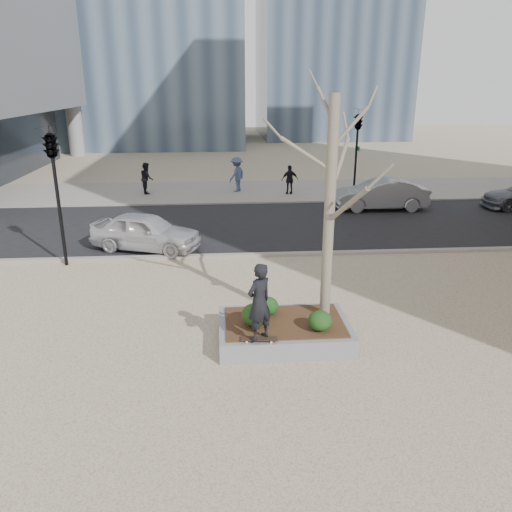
{
  "coord_description": "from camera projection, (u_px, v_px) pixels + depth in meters",
  "views": [
    {
      "loc": [
        -0.43,
        -10.28,
        5.67
      ],
      "look_at": [
        0.5,
        2.0,
        1.4
      ],
      "focal_mm": 35.0,
      "sensor_mm": 36.0,
      "label": 1
    }
  ],
  "objects": [
    {
      "name": "car_silver",
      "position": [
        380.0,
        194.0,
        23.43
      ],
      "size": [
        4.37,
        1.59,
        1.43
      ],
      "primitive_type": "imported",
      "rotation": [
        0.0,
        0.0,
        4.69
      ],
      "color": "gray",
      "rests_on": "street"
    },
    {
      "name": "pedestrian_a",
      "position": [
        147.0,
        178.0,
        26.81
      ],
      "size": [
        0.81,
        0.94,
        1.66
      ],
      "primitive_type": "imported",
      "rotation": [
        0.0,
        0.0,
        1.82
      ],
      "color": "black",
      "rests_on": "far_sidewalk"
    },
    {
      "name": "street",
      "position": [
        230.0,
        225.0,
        20.99
      ],
      "size": [
        60.0,
        8.0,
        0.02
      ],
      "primitive_type": "cube",
      "color": "black",
      "rests_on": "ground"
    },
    {
      "name": "skateboarder",
      "position": [
        259.0,
        302.0,
        10.36
      ],
      "size": [
        0.74,
        0.7,
        1.7
      ],
      "primitive_type": "imported",
      "rotation": [
        0.0,
        0.0,
        3.82
      ],
      "color": "black",
      "rests_on": "skateboard"
    },
    {
      "name": "sycamore_tree",
      "position": [
        331.0,
        175.0,
        10.75
      ],
      "size": [
        2.8,
        2.8,
        6.6
      ],
      "primitive_type": null,
      "color": "gray",
      "rests_on": "planter_mulch"
    },
    {
      "name": "skateboard",
      "position": [
        259.0,
        340.0,
        10.65
      ],
      "size": [
        0.79,
        0.27,
        0.08
      ],
      "primitive_type": null,
      "rotation": [
        0.0,
        0.0,
        -0.09
      ],
      "color": "black",
      "rests_on": "planter"
    },
    {
      "name": "pedestrian_c",
      "position": [
        290.0,
        180.0,
        26.67
      ],
      "size": [
        0.95,
        0.49,
        1.54
      ],
      "primitive_type": "imported",
      "rotation": [
        0.0,
        0.0,
        3.27
      ],
      "color": "black",
      "rests_on": "far_sidewalk"
    },
    {
      "name": "pedestrian_b",
      "position": [
        237.0,
        174.0,
        27.28
      ],
      "size": [
        1.27,
        1.4,
        1.88
      ],
      "primitive_type": "imported",
      "rotation": [
        0.0,
        0.0,
        4.1
      ],
      "color": "#405274",
      "rests_on": "far_sidewalk"
    },
    {
      "name": "ground",
      "position": [
        241.0,
        342.0,
        11.57
      ],
      "size": [
        120.0,
        120.0,
        0.0
      ],
      "primitive_type": "plane",
      "color": "#C0AE8D",
      "rests_on": "ground"
    },
    {
      "name": "shrub_middle",
      "position": [
        268.0,
        306.0,
        11.74
      ],
      "size": [
        0.51,
        0.51,
        0.44
      ],
      "primitive_type": "ellipsoid",
      "color": "black",
      "rests_on": "planter_mulch"
    },
    {
      "name": "traffic_light_far",
      "position": [
        356.0,
        155.0,
        25.05
      ],
      "size": [
        0.6,
        2.48,
        4.5
      ],
      "primitive_type": null,
      "color": "black",
      "rests_on": "ground"
    },
    {
      "name": "shrub_left",
      "position": [
        255.0,
        315.0,
        11.2
      ],
      "size": [
        0.61,
        0.61,
        0.52
      ],
      "primitive_type": "ellipsoid",
      "color": "black",
      "rests_on": "planter_mulch"
    },
    {
      "name": "police_car",
      "position": [
        146.0,
        232.0,
        17.72
      ],
      "size": [
        4.21,
        2.77,
        1.33
      ],
      "primitive_type": "imported",
      "rotation": [
        0.0,
        0.0,
        1.24
      ],
      "color": "silver",
      "rests_on": "street"
    },
    {
      "name": "traffic_light_near",
      "position": [
        58.0,
        198.0,
        15.72
      ],
      "size": [
        0.6,
        2.48,
        4.5
      ],
      "primitive_type": null,
      "color": "black",
      "rests_on": "ground"
    },
    {
      "name": "planter",
      "position": [
        284.0,
        331.0,
        11.57
      ],
      "size": [
        3.0,
        2.0,
        0.45
      ],
      "primitive_type": "cube",
      "color": "gray",
      "rests_on": "ground"
    },
    {
      "name": "shrub_right",
      "position": [
        320.0,
        321.0,
        11.0
      ],
      "size": [
        0.53,
        0.53,
        0.45
      ],
      "primitive_type": "ellipsoid",
      "color": "#163F14",
      "rests_on": "planter_mulch"
    },
    {
      "name": "planter_mulch",
      "position": [
        284.0,
        322.0,
        11.49
      ],
      "size": [
        2.7,
        1.7,
        0.04
      ],
      "primitive_type": "cube",
      "color": "#382314",
      "rests_on": "planter"
    },
    {
      "name": "far_sidewalk",
      "position": [
        227.0,
        191.0,
        27.58
      ],
      "size": [
        60.0,
        6.0,
        0.02
      ],
      "primitive_type": "cube",
      "color": "gray",
      "rests_on": "ground"
    }
  ]
}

